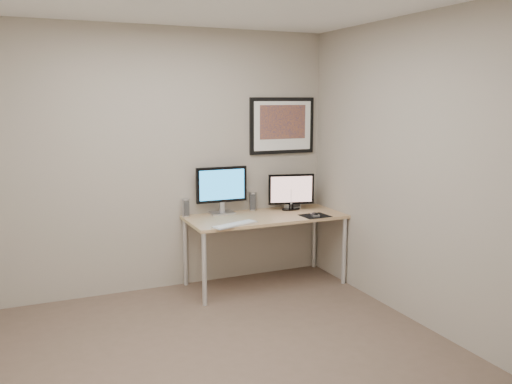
% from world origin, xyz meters
% --- Properties ---
extents(floor, '(3.60, 3.60, 0.00)m').
position_xyz_m(floor, '(0.00, 0.00, 0.00)').
color(floor, brown).
rests_on(floor, ground).
extents(room, '(3.60, 3.60, 3.60)m').
position_xyz_m(room, '(0.00, 0.45, 1.64)').
color(room, white).
rests_on(room, ground).
extents(desk, '(1.60, 0.70, 0.73)m').
position_xyz_m(desk, '(1.00, 1.35, 0.66)').
color(desk, '#A77050').
rests_on(desk, floor).
extents(framed_art, '(0.75, 0.04, 0.60)m').
position_xyz_m(framed_art, '(1.35, 1.68, 1.62)').
color(framed_art, black).
rests_on(framed_art, room).
extents(monitor_large, '(0.54, 0.18, 0.49)m').
position_xyz_m(monitor_large, '(0.62, 1.60, 1.00)').
color(monitor_large, silver).
rests_on(monitor_large, desk).
extents(monitor_tv, '(0.49, 0.16, 0.39)m').
position_xyz_m(monitor_tv, '(1.37, 1.50, 0.94)').
color(monitor_tv, black).
rests_on(monitor_tv, desk).
extents(speaker_left, '(0.08, 0.08, 0.18)m').
position_xyz_m(speaker_left, '(0.25, 1.63, 0.82)').
color(speaker_left, silver).
rests_on(speaker_left, desk).
extents(speaker_right, '(0.10, 0.10, 0.20)m').
position_xyz_m(speaker_right, '(0.99, 1.64, 0.83)').
color(speaker_right, silver).
rests_on(speaker_right, desk).
extents(keyboard, '(0.49, 0.27, 0.02)m').
position_xyz_m(keyboard, '(0.56, 1.07, 0.74)').
color(keyboard, silver).
rests_on(keyboard, desk).
extents(mousepad, '(0.28, 0.25, 0.00)m').
position_xyz_m(mousepad, '(1.46, 1.13, 0.73)').
color(mousepad, black).
rests_on(mousepad, desk).
extents(mouse, '(0.09, 0.12, 0.04)m').
position_xyz_m(mouse, '(1.44, 1.11, 0.75)').
color(mouse, black).
rests_on(mouse, mousepad).
extents(fan_unit, '(0.17, 0.15, 0.23)m').
position_xyz_m(fan_unit, '(1.42, 1.56, 0.84)').
color(fan_unit, silver).
rests_on(fan_unit, desk).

